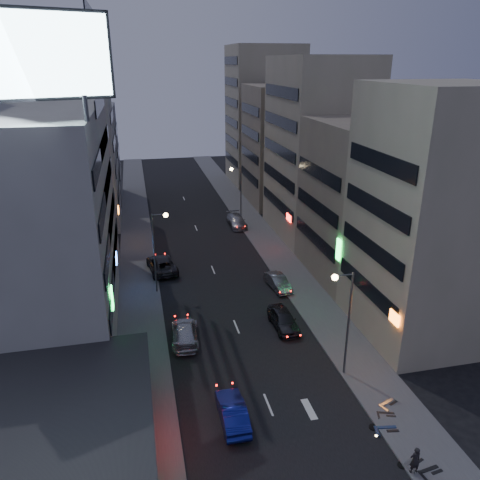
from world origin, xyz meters
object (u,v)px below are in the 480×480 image
object	(u,v)px
parked_car_left	(162,264)
person	(415,460)
scooter_silver_b	(392,391)
parked_car_right_near	(283,319)
scooter_silver_a	(418,447)
scooter_blue	(397,417)
scooter_black_a	(438,456)
road_car_blue	(232,412)
road_car_silver	(185,333)
scooter_black_b	(395,406)
parked_car_right_far	(237,221)
parked_car_right_mid	(278,282)

from	to	relation	value
parked_car_left	person	distance (m)	32.22
parked_car_left	person	xyz separation A→B (m)	(11.76, -29.99, 0.16)
scooter_silver_b	person	bearing A→B (deg)	139.69
parked_car_right_near	scooter_silver_a	world-z (taller)	parked_car_right_near
scooter_silver_b	scooter_blue	bearing A→B (deg)	134.59
scooter_black_a	road_car_blue	bearing A→B (deg)	51.93
road_car_silver	person	xyz separation A→B (m)	(10.85, -15.96, 0.22)
scooter_black_b	scooter_silver_b	distance (m)	1.42
parked_car_left	scooter_black_a	distance (m)	32.67
parked_car_left	road_car_silver	xyz separation A→B (m)	(0.92, -14.03, -0.06)
parked_car_right_near	scooter_black_b	size ratio (longest dim) A/B	2.72
scooter_silver_a	parked_car_left	bearing A→B (deg)	2.20
parked_car_right_far	scooter_black_b	xyz separation A→B (m)	(2.14, -38.16, -0.13)
parked_car_right_far	road_car_silver	bearing A→B (deg)	-111.09
scooter_blue	parked_car_right_mid	bearing A→B (deg)	14.41
person	scooter_silver_a	world-z (taller)	person
parked_car_right_mid	scooter_silver_a	distance (m)	22.30
road_car_silver	parked_car_right_near	bearing A→B (deg)	-174.14
parked_car_right_mid	person	xyz separation A→B (m)	(0.70, -23.30, 0.27)
road_car_silver	scooter_silver_a	distance (m)	18.96
person	road_car_blue	bearing A→B (deg)	-34.09
parked_car_left	parked_car_right_far	distance (m)	16.80
parked_car_right_far	scooter_black_a	size ratio (longest dim) A/B	2.70
scooter_silver_a	road_car_silver	bearing A→B (deg)	16.77
scooter_silver_a	scooter_silver_b	distance (m)	4.87
parked_car_right_near	scooter_black_b	distance (m)	12.26
road_car_blue	road_car_silver	size ratio (longest dim) A/B	0.87
scooter_black_a	parked_car_left	bearing A→B (deg)	15.68
parked_car_right_near	road_car_silver	distance (m)	8.45
scooter_black_b	parked_car_right_far	bearing A→B (deg)	21.13
road_car_blue	road_car_silver	xyz separation A→B (m)	(-1.91, 9.81, 0.00)
parked_car_right_far	scooter_silver_a	size ratio (longest dim) A/B	2.86
scooter_blue	scooter_silver_b	size ratio (longest dim) A/B	1.08
parked_car_right_mid	parked_car_right_far	distance (m)	19.34
parked_car_right_far	parked_car_left	bearing A→B (deg)	-131.44
parked_car_right_near	road_car_silver	world-z (taller)	parked_car_right_near
scooter_black_a	scooter_silver_b	xyz separation A→B (m)	(0.41, 5.63, -0.02)
parked_car_right_near	scooter_black_a	bearing A→B (deg)	-77.60
scooter_blue	scooter_silver_a	bearing A→B (deg)	-171.23
parked_car_left	road_car_blue	distance (m)	24.01
road_car_blue	road_car_silver	distance (m)	10.00
person	scooter_black_b	bearing A→B (deg)	-107.37
road_car_silver	scooter_blue	bearing A→B (deg)	137.90
road_car_blue	road_car_silver	bearing A→B (deg)	-78.61
scooter_silver_a	parked_car_right_mid	bearing A→B (deg)	-17.35
scooter_blue	scooter_silver_b	world-z (taller)	scooter_blue
scooter_silver_a	scooter_black_b	size ratio (longest dim) A/B	1.09
scooter_black_b	road_car_silver	bearing A→B (deg)	64.84
parked_car_right_near	parked_car_right_far	distance (m)	26.58
parked_car_right_near	parked_car_right_mid	distance (m)	7.38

